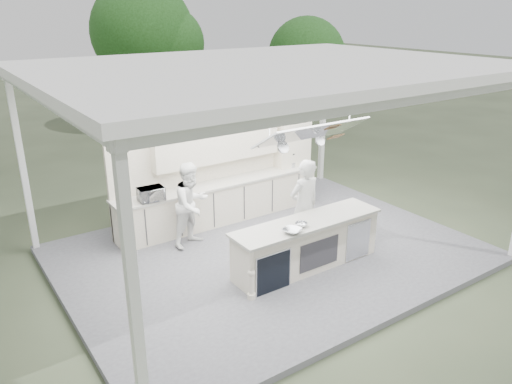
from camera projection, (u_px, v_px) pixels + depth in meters
ground at (270, 256)px, 10.22m from camera, size 90.00×90.00×0.00m
stage_deck at (270, 254)px, 10.20m from camera, size 8.00×6.00×0.12m
tent at (273, 72)px, 8.91m from camera, size 8.20×6.20×3.86m
demo_island at (306, 244)px, 9.40m from camera, size 3.10×0.79×0.95m
back_counter at (222, 201)px, 11.48m from camera, size 5.08×0.72×0.95m
back_wall_unit at (233, 155)px, 11.53m from camera, size 5.05×0.48×2.25m
tree_cluster at (94, 55)px, 16.53m from camera, size 19.55×9.40×5.85m
head_chef at (304, 206)px, 9.89m from camera, size 0.71×0.47×1.93m
sous_chef at (192, 204)px, 10.18m from camera, size 1.03×0.91×1.78m
toaster_oven at (151, 194)px, 10.16m from camera, size 0.53×0.37×0.28m
bowl_large at (292, 231)px, 8.75m from camera, size 0.44×0.44×0.08m
bowl_small at (301, 225)px, 9.00m from camera, size 0.27×0.27×0.07m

